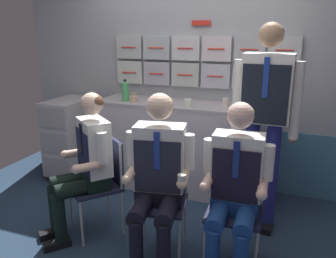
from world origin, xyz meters
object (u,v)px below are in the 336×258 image
folding_chair_center (162,188)px  coffee_cup_white (188,102)px  crew_member_center (158,172)px  folding_chair_left (105,175)px  crew_member_right (235,184)px  crew_member_standing (265,109)px  water_bottle_short (125,91)px  crew_member_left (85,160)px  folding_chair_right (237,197)px  service_trolley (71,135)px

folding_chair_center → coffee_cup_white: (-0.09, 0.94, 0.51)m
crew_member_center → folding_chair_left: bearing=159.6°
crew_member_right → crew_member_standing: (0.11, 0.67, 0.40)m
water_bottle_short → crew_member_standing: bearing=-14.9°
crew_member_standing → water_bottle_short: crew_member_standing is taller
crew_member_center → water_bottle_short: bearing=126.6°
crew_member_left → crew_member_standing: bearing=24.8°
folding_chair_left → crew_member_left: 0.23m
folding_chair_right → crew_member_standing: bearing=76.8°
crew_member_left → crew_member_center: crew_member_center is taller
folding_chair_center → folding_chair_right: 0.59m
crew_member_left → crew_member_right: crew_member_right is taller
crew_member_center → crew_member_standing: 1.06m
crew_member_center → folding_chair_right: bearing=21.3°
crew_member_standing → service_trolley: bearing=170.0°
folding_chair_center → crew_member_center: (0.03, -0.15, 0.20)m
service_trolley → water_bottle_short: bearing=0.3°
folding_chair_left → crew_member_right: size_ratio=0.66×
folding_chair_right → folding_chair_left: bearing=179.8°
service_trolley → crew_member_standing: (2.28, -0.40, 0.59)m
crew_member_right → folding_chair_right: bearing=92.3°
crew_member_standing → folding_chair_center: bearing=-140.7°
service_trolley → crew_member_left: crew_member_left is taller
folding_chair_left → crew_member_center: bearing=-20.4°
water_bottle_short → folding_chair_right: bearing=-33.3°
crew_member_center → coffee_cup_white: 1.14m
folding_chair_center → crew_member_right: 0.62m
crew_member_standing → coffee_cup_white: bearing=155.3°
folding_chair_left → coffee_cup_white: size_ratio=11.06×
coffee_cup_white → water_bottle_short: bearing=176.8°
service_trolley → coffee_cup_white: bearing=-1.4°
crew_member_standing → coffee_cup_white: (-0.79, 0.36, -0.07)m
coffee_cup_white → crew_member_right: bearing=-56.9°
crew_member_left → folding_chair_center: bearing=4.8°
crew_member_right → crew_member_left: bearing=178.2°
service_trolley → crew_member_standing: size_ratio=0.53×
coffee_cup_white → crew_member_center: bearing=-84.0°
crew_member_standing → crew_member_center: bearing=-132.7°
coffee_cup_white → folding_chair_right: bearing=-52.7°
folding_chair_center → folding_chair_right: (0.58, 0.06, 0.00)m
service_trolley → crew_member_center: (1.60, -1.13, 0.21)m
coffee_cup_white → crew_member_standing: bearing=-24.7°
crew_member_standing → water_bottle_short: (-1.52, 0.40, -0.00)m
folding_chair_center → coffee_cup_white: 1.07m
water_bottle_short → crew_member_center: bearing=-53.4°
crew_member_left → water_bottle_short: 1.13m
crew_member_left → crew_member_standing: crew_member_standing is taller
crew_member_left → crew_member_center: size_ratio=0.96×
folding_chair_left → water_bottle_short: water_bottle_short is taller
service_trolley → crew_member_standing: 2.39m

